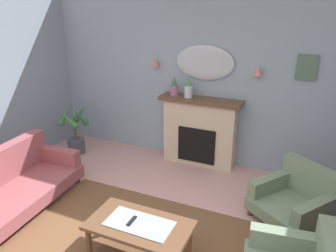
# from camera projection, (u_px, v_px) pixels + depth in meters

# --- Properties ---
(wall_back) EXTENTS (6.89, 0.10, 2.93)m
(wall_back) POSITION_uv_depth(u_px,v_px,m) (215.00, 78.00, 5.26)
(wall_back) COLOR #8C9EB2
(wall_back) RESTS_ON ground
(fireplace) EXTENTS (1.36, 0.36, 1.16)m
(fireplace) POSITION_uv_depth(u_px,v_px,m) (199.00, 132.00, 5.46)
(fireplace) COLOR beige
(fireplace) RESTS_ON ground
(mantel_vase_right) EXTENTS (0.13, 0.13, 0.33)m
(mantel_vase_right) POSITION_uv_depth(u_px,v_px,m) (174.00, 87.00, 5.34)
(mantel_vase_right) COLOR #9E6084
(mantel_vase_right) RESTS_ON fireplace
(mantel_vase_centre) EXTENTS (0.14, 0.14, 0.35)m
(mantel_vase_centre) POSITION_uv_depth(u_px,v_px,m) (189.00, 88.00, 5.24)
(mantel_vase_centre) COLOR silver
(mantel_vase_centre) RESTS_ON fireplace
(wall_mirror) EXTENTS (0.96, 0.06, 0.56)m
(wall_mirror) POSITION_uv_depth(u_px,v_px,m) (205.00, 63.00, 5.17)
(wall_mirror) COLOR #B2BCC6
(wall_sconce_left) EXTENTS (0.14, 0.14, 0.14)m
(wall_sconce_left) POSITION_uv_depth(u_px,v_px,m) (155.00, 62.00, 5.46)
(wall_sconce_left) COLOR #D17066
(wall_sconce_right) EXTENTS (0.14, 0.14, 0.14)m
(wall_sconce_right) POSITION_uv_depth(u_px,v_px,m) (258.00, 71.00, 4.82)
(wall_sconce_right) COLOR #D17066
(framed_picture) EXTENTS (0.28, 0.03, 0.36)m
(framed_picture) POSITION_uv_depth(u_px,v_px,m) (307.00, 67.00, 4.59)
(framed_picture) COLOR #4C6B56
(coffee_table) EXTENTS (1.10, 0.60, 0.45)m
(coffee_table) POSITION_uv_depth(u_px,v_px,m) (139.00, 228.00, 3.45)
(coffee_table) COLOR brown
(coffee_table) RESTS_ON ground
(tv_remote) EXTENTS (0.04, 0.16, 0.02)m
(tv_remote) POSITION_uv_depth(u_px,v_px,m) (132.00, 221.00, 3.45)
(tv_remote) COLOR black
(tv_remote) RESTS_ON coffee_table
(floral_couch) EXTENTS (0.96, 1.76, 0.76)m
(floral_couch) POSITION_uv_depth(u_px,v_px,m) (14.00, 183.00, 4.41)
(floral_couch) COLOR #934C51
(floral_couch) RESTS_ON ground
(armchair_by_coffee_table) EXTENTS (1.13, 1.13, 0.71)m
(armchair_by_coffee_table) POSITION_uv_depth(u_px,v_px,m) (296.00, 198.00, 4.11)
(armchair_by_coffee_table) COLOR gray
(armchair_by_coffee_table) RESTS_ON ground
(potted_plant_corner_palm) EXTENTS (0.48, 0.50, 0.93)m
(potted_plant_corner_palm) POSITION_uv_depth(u_px,v_px,m) (75.00, 132.00, 5.89)
(potted_plant_corner_palm) COLOR #474C56
(potted_plant_corner_palm) RESTS_ON ground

